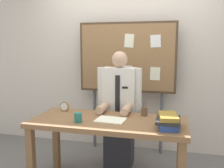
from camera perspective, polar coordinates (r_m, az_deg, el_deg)
back_wall at (r=3.70m, az=3.99°, el=6.07°), size 6.40×0.08×2.70m
desk at (r=2.66m, az=-0.87°, el=-10.18°), size 1.60×0.68×0.76m
person at (r=3.15m, az=1.66°, el=-6.82°), size 0.55×0.56×1.45m
bulletin_board at (r=3.50m, az=3.40°, el=5.58°), size 1.35×0.09×1.84m
book_stack at (r=2.41m, az=12.58°, el=-8.18°), size 0.22×0.30×0.13m
open_notebook at (r=2.60m, az=-0.31°, el=-8.13°), size 0.31×0.25×0.01m
desk_clock at (r=3.00m, az=-10.72°, el=-5.14°), size 0.11×0.04×0.11m
coffee_mug at (r=2.56m, az=-7.68°, el=-7.51°), size 0.08×0.08×0.10m
pen_holder at (r=2.78m, az=7.31°, el=-6.16°), size 0.07×0.07×0.16m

